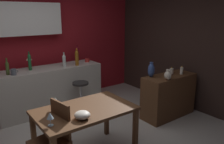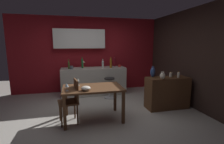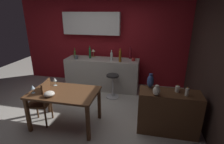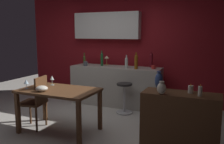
# 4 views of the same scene
# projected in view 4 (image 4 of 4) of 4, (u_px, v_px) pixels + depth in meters

# --- Properties ---
(ground_plane) EXTENTS (9.00, 9.00, 0.00)m
(ground_plane) POSITION_uv_depth(u_px,v_px,m) (77.00, 126.00, 4.51)
(ground_plane) COLOR #B7B2A8
(wall_kitchen_back) EXTENTS (5.20, 0.33, 2.60)m
(wall_kitchen_back) POSITION_uv_depth(u_px,v_px,m) (118.00, 43.00, 6.18)
(wall_kitchen_back) COLOR maroon
(wall_kitchen_back) RESTS_ON ground_plane
(dining_table) EXTENTS (1.29, 0.80, 0.74)m
(dining_table) POSITION_uv_depth(u_px,v_px,m) (59.00, 95.00, 4.17)
(dining_table) COLOR #56351E
(dining_table) RESTS_ON ground_plane
(kitchen_counter) EXTENTS (2.10, 0.60, 0.90)m
(kitchen_counter) POSITION_uv_depth(u_px,v_px,m) (116.00, 86.00, 5.79)
(kitchen_counter) COLOR #B2ADA3
(kitchen_counter) RESTS_ON ground_plane
(sideboard_cabinet) EXTENTS (1.10, 0.44, 0.82)m
(sideboard_cabinet) POSITION_uv_depth(u_px,v_px,m) (180.00, 120.00, 3.62)
(sideboard_cabinet) COLOR #56351E
(sideboard_cabinet) RESTS_ON ground_plane
(chair_near_window) EXTENTS (0.46, 0.46, 0.93)m
(chair_near_window) POSITION_uv_depth(u_px,v_px,m) (36.00, 100.00, 4.34)
(chair_near_window) COLOR #56351E
(chair_near_window) RESTS_ON ground_plane
(bar_stool) EXTENTS (0.34, 0.34, 0.64)m
(bar_stool) POSITION_uv_depth(u_px,v_px,m) (124.00, 97.00, 5.17)
(bar_stool) COLOR #262323
(bar_stool) RESTS_ON ground_plane
(wine_glass_left) EXTENTS (0.07, 0.07, 0.17)m
(wine_glass_left) POSITION_uv_depth(u_px,v_px,m) (52.00, 78.00, 4.46)
(wine_glass_left) COLOR silver
(wine_glass_left) RESTS_ON dining_table
(wine_glass_right) EXTENTS (0.08, 0.08, 0.16)m
(wine_glass_right) POSITION_uv_depth(u_px,v_px,m) (26.00, 82.00, 4.19)
(wine_glass_right) COLOR silver
(wine_glass_right) RESTS_ON dining_table
(fruit_bowl) EXTENTS (0.19, 0.19, 0.09)m
(fruit_bowl) POSITION_uv_depth(u_px,v_px,m) (42.00, 89.00, 4.00)
(fruit_bowl) COLOR beige
(fruit_bowl) RESTS_ON dining_table
(wine_bottle_ruby) EXTENTS (0.07, 0.07, 0.36)m
(wine_bottle_ruby) POSITION_uv_depth(u_px,v_px,m) (151.00, 60.00, 5.60)
(wine_bottle_ruby) COLOR maroon
(wine_bottle_ruby) RESTS_ON kitchen_counter
(wine_bottle_green) EXTENTS (0.06, 0.06, 0.36)m
(wine_bottle_green) POSITION_uv_depth(u_px,v_px,m) (102.00, 59.00, 5.86)
(wine_bottle_green) COLOR #1E592D
(wine_bottle_green) RESTS_ON kitchen_counter
(wine_bottle_amber) EXTENTS (0.07, 0.07, 0.36)m
(wine_bottle_amber) POSITION_uv_depth(u_px,v_px,m) (136.00, 61.00, 5.32)
(wine_bottle_amber) COLOR #8C5114
(wine_bottle_amber) RESTS_ON kitchen_counter
(wine_bottle_clear) EXTENTS (0.07, 0.07, 0.29)m
(wine_bottle_clear) POSITION_uv_depth(u_px,v_px,m) (126.00, 62.00, 5.50)
(wine_bottle_clear) COLOR silver
(wine_bottle_clear) RESTS_ON kitchen_counter
(wine_bottle_olive) EXTENTS (0.06, 0.06, 0.30)m
(wine_bottle_olive) POSITION_uv_depth(u_px,v_px,m) (84.00, 60.00, 5.94)
(wine_bottle_olive) COLOR #475623
(wine_bottle_olive) RESTS_ON kitchen_counter
(cup_slate) EXTENTS (0.13, 0.09, 0.11)m
(cup_slate) POSITION_uv_depth(u_px,v_px,m) (86.00, 64.00, 5.85)
(cup_slate) COLOR #515660
(cup_slate) RESTS_ON kitchen_counter
(cup_red) EXTENTS (0.13, 0.09, 0.08)m
(cup_red) POSITION_uv_depth(u_px,v_px,m) (154.00, 67.00, 5.36)
(cup_red) COLOR red
(cup_red) RESTS_ON kitchen_counter
(counter_lamp) EXTENTS (0.12, 0.12, 0.23)m
(counter_lamp) POSITION_uv_depth(u_px,v_px,m) (107.00, 58.00, 6.00)
(counter_lamp) COLOR #A58447
(counter_lamp) RESTS_ON kitchen_counter
(pillar_candle_tall) EXTENTS (0.06, 0.06, 0.16)m
(pillar_candle_tall) POSITION_uv_depth(u_px,v_px,m) (200.00, 91.00, 3.38)
(pillar_candle_tall) COLOR white
(pillar_candle_tall) RESTS_ON sideboard_cabinet
(pillar_candle_short) EXTENTS (0.07, 0.07, 0.13)m
(pillar_candle_short) POSITION_uv_depth(u_px,v_px,m) (191.00, 89.00, 3.55)
(pillar_candle_short) COLOR white
(pillar_candle_short) RESTS_ON sideboard_cabinet
(vase_ceramic_ivory) EXTENTS (0.13, 0.13, 0.19)m
(vase_ceramic_ivory) POSITION_uv_depth(u_px,v_px,m) (162.00, 88.00, 3.50)
(vase_ceramic_ivory) COLOR beige
(vase_ceramic_ivory) RESTS_ON sideboard_cabinet
(vase_ceramic_blue) EXTENTS (0.13, 0.13, 0.28)m
(vase_ceramic_blue) POSITION_uv_depth(u_px,v_px,m) (159.00, 80.00, 3.80)
(vase_ceramic_blue) COLOR #334C8C
(vase_ceramic_blue) RESTS_ON sideboard_cabinet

